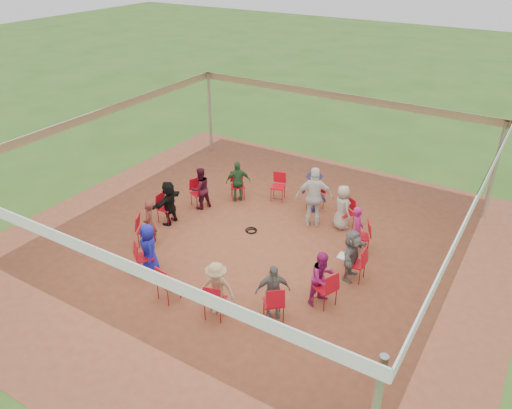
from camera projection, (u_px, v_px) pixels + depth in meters
The scene contains 32 objects.
ground at pixel (252, 248), 13.45m from camera, with size 80.00×80.00×0.00m, color #2E551A.
dirt_patch at pixel (252, 247), 13.45m from camera, with size 13.00×13.00×0.00m, color brown.
tent at pixel (252, 167), 12.32m from camera, with size 10.33×10.33×3.00m.
chair_0 at pixel (356, 264), 12.02m from camera, with size 0.42×0.44×0.90m, color #B80919, non-canonical shape.
chair_1 at pixel (361, 237), 13.10m from camera, with size 0.42×0.44×0.90m, color #B80919, non-canonical shape.
chair_2 at pixel (345, 213), 14.20m from camera, with size 0.42×0.44×0.90m, color #B80919, non-canonical shape.
chair_3 at pixel (315, 196), 15.11m from camera, with size 0.42×0.44×0.90m, color #B80919, non-canonical shape.
chair_4 at pixel (278, 187), 15.65m from camera, with size 0.42×0.44×0.90m, color #B80919, non-canonical shape.
chair_5 at pixel (238, 186), 15.71m from camera, with size 0.42×0.44×0.90m, color #B80919, non-canonical shape.
chair_6 at pixel (199, 193), 15.28m from camera, with size 0.42×0.44×0.90m, color #B80919, non-canonical shape.
chair_7 at pixel (166, 208), 14.45m from camera, with size 0.42×0.44×0.90m, color #B80919, non-canonical shape.
chair_8 at pixel (146, 230), 13.38m from camera, with size 0.42×0.44×0.90m, color #B80919, non-canonical shape.
chair_9 at pixel (145, 257), 12.27m from camera, with size 0.42×0.44×0.90m, color #B80919, non-canonical shape.
chair_10 at pixel (168, 283), 11.36m from camera, with size 0.42×0.44×0.90m, color #B80919, non-canonical shape.
chair_11 at pixel (215, 300), 10.82m from camera, with size 0.42×0.44×0.90m, color #B80919, non-canonical shape.
chair_12 at pixel (274, 302), 10.76m from camera, with size 0.42×0.44×0.90m, color #B80919, non-canonical shape.
chair_13 at pixel (325, 288), 11.19m from camera, with size 0.42×0.44×0.90m, color #B80919, non-canonical shape.
person_seated_0 at pixel (352, 255), 11.97m from camera, with size 1.23×0.46×1.32m, color slate.
person_seated_1 at pixel (357, 229), 13.00m from camera, with size 0.48×0.32×1.32m, color #941866.
person_seated_2 at pixel (342, 207), 14.06m from camera, with size 0.65×0.36×1.32m, color #9D978B.
person_seated_3 at pixel (314, 191), 14.93m from camera, with size 0.85×0.42×1.32m, color #1C1D44.
person_seated_4 at pixel (238, 182), 15.50m from camera, with size 0.77×0.40×1.32m, color #26532D.
person_seated_5 at pixel (200, 188), 15.09m from camera, with size 0.64×0.37×1.32m, color #3A0E1D.
person_seated_6 at pixel (169, 203), 14.30m from camera, with size 1.23×0.46×1.32m, color black.
person_seated_7 at pixel (150, 223), 13.27m from camera, with size 0.48×0.32×1.32m, color #5B2622.
person_seated_8 at pixel (149, 249), 12.21m from camera, with size 0.65×0.36×1.32m, color #16199E.
person_seated_9 at pixel (217, 289), 10.82m from camera, with size 0.85×0.42×1.32m, color tan.
person_seated_10 at pixel (273, 291), 10.76m from camera, with size 0.77×0.40×1.32m, color slate.
person_seated_11 at pixel (322, 278), 11.17m from camera, with size 0.64×0.37×1.32m, color #941866.
standing_person at pixel (314, 197), 14.08m from camera, with size 1.05×0.54×1.80m, color silver.
cable_coil at pixel (251, 231), 14.17m from camera, with size 0.42×0.42×0.03m.
laptop at pixel (345, 254), 12.06m from camera, with size 0.27×0.33×0.22m.
Camera 1 is at (5.98, -9.54, 7.46)m, focal length 35.00 mm.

